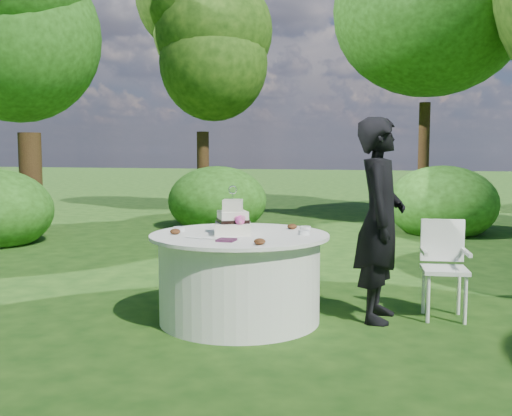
# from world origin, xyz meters

# --- Properties ---
(ground) EXTENTS (80.00, 80.00, 0.00)m
(ground) POSITION_xyz_m (0.00, 0.00, 0.00)
(ground) COLOR #16390F
(ground) RESTS_ON ground
(napkins) EXTENTS (0.14, 0.14, 0.02)m
(napkins) POSITION_xyz_m (0.02, -0.43, 0.78)
(napkins) COLOR #4D213E
(napkins) RESTS_ON table
(feather_plume) EXTENTS (0.48, 0.07, 0.01)m
(feather_plume) POSITION_xyz_m (-0.13, -0.35, 0.78)
(feather_plume) COLOR white
(feather_plume) RESTS_ON table
(guest) EXTENTS (0.44, 0.66, 1.78)m
(guest) POSITION_xyz_m (1.17, 0.36, 0.89)
(guest) COLOR black
(guest) RESTS_ON ground
(table) EXTENTS (1.56, 1.56, 0.77)m
(table) POSITION_xyz_m (0.00, 0.00, 0.39)
(table) COLOR white
(table) RESTS_ON ground
(cake) EXTENTS (0.38, 0.38, 0.42)m
(cake) POSITION_xyz_m (-0.05, -0.03, 0.88)
(cake) COLOR white
(cake) RESTS_ON table
(chair) EXTENTS (0.44, 0.43, 0.87)m
(chair) POSITION_xyz_m (1.72, 0.61, 0.51)
(chair) COLOR white
(chair) RESTS_ON ground
(votives) EXTENTS (1.23, 0.52, 0.04)m
(votives) POSITION_xyz_m (0.04, 0.23, 0.79)
(votives) COLOR white
(votives) RESTS_ON table
(petal_cups) EXTENTS (0.99, 1.05, 0.05)m
(petal_cups) POSITION_xyz_m (0.06, -0.09, 0.79)
(petal_cups) COLOR #562D16
(petal_cups) RESTS_ON table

